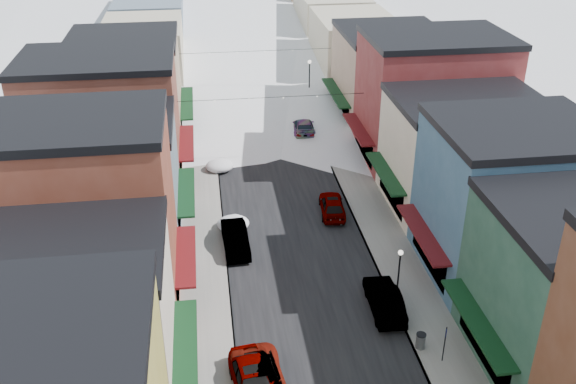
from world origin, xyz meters
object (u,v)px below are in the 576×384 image
object	(u,v)px
car_silver_sedan	(253,381)
streetlamp_near	(399,270)
car_white_suv	(261,383)
car_dark_hatch	(236,239)
trash_can	(421,341)
car_green_sedan	(384,299)

from	to	relation	value
car_silver_sedan	streetlamp_near	bearing A→B (deg)	25.56
car_silver_sedan	car_white_suv	bearing A→B (deg)	-27.26
car_silver_sedan	car_dark_hatch	size ratio (longest dim) A/B	1.03
car_silver_sedan	streetlamp_near	distance (m)	11.50
car_silver_sedan	trash_can	xyz separation A→B (m)	(9.68, 2.05, -0.21)
car_white_suv	car_silver_sedan	bearing A→B (deg)	154.57
car_white_suv	car_green_sedan	distance (m)	10.13
car_white_suv	car_silver_sedan	size ratio (longest dim) A/B	1.13
car_dark_hatch	trash_can	xyz separation A→B (m)	(9.68, -12.03, -0.16)
streetlamp_near	car_white_suv	bearing A→B (deg)	-144.88
trash_can	streetlamp_near	world-z (taller)	streetlamp_near
trash_can	streetlamp_near	distance (m)	4.63
car_white_suv	car_green_sedan	size ratio (longest dim) A/B	1.14
car_dark_hatch	car_green_sedan	xyz separation A→B (m)	(8.60, -8.26, 0.01)
car_dark_hatch	trash_can	bearing A→B (deg)	-54.16
trash_can	car_white_suv	bearing A→B (deg)	-166.66
car_white_suv	car_silver_sedan	world-z (taller)	car_silver_sedan
car_green_sedan	trash_can	distance (m)	3.92
car_green_sedan	streetlamp_near	world-z (taller)	streetlamp_near
trash_can	streetlamp_near	size ratio (longest dim) A/B	0.25
car_white_suv	streetlamp_near	world-z (taller)	streetlamp_near
car_green_sedan	trash_can	xyz separation A→B (m)	(1.08, -3.77, -0.17)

